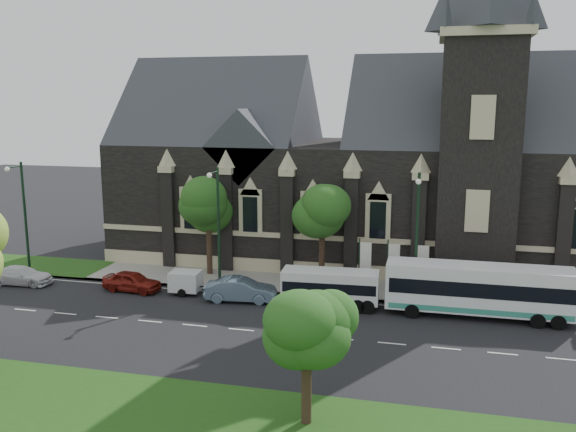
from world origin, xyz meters
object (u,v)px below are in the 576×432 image
(street_lamp_far, at_px, (23,212))
(car_far_red, at_px, (132,281))
(tree_park_east, at_px, (312,319))
(car_far_white, at_px, (21,276))
(street_lamp_near, at_px, (417,231))
(banner_flag_center, at_px, (391,262))
(banner_flag_right, at_px, (420,264))
(tour_coach, at_px, (479,289))
(tree_walk_left, at_px, (212,204))
(street_lamp_mid, at_px, (217,221))
(sedan, at_px, (241,290))
(banner_flag_left, at_px, (363,260))
(box_trailer, at_px, (186,281))
(tree_walk_right, at_px, (326,207))
(shuttle_bus, at_px, (331,286))

(street_lamp_far, xyz_separation_m, car_far_red, (9.97, -1.73, -4.38))
(tree_park_east, relative_size, car_far_white, 1.35)
(street_lamp_near, distance_m, banner_flag_center, 3.74)
(banner_flag_right, bearing_deg, tour_coach, -41.71)
(tree_walk_left, height_order, street_lamp_mid, street_lamp_mid)
(street_lamp_near, relative_size, car_far_red, 2.09)
(street_lamp_mid, distance_m, car_far_red, 7.65)
(street_lamp_far, relative_size, banner_flag_center, 2.25)
(sedan, bearing_deg, street_lamp_far, 76.66)
(banner_flag_left, height_order, box_trailer, banner_flag_left)
(street_lamp_near, distance_m, tour_coach, 5.36)
(tree_walk_left, distance_m, sedan, 8.54)
(tree_walk_right, distance_m, tree_walk_left, 9.01)
(tree_walk_left, bearing_deg, sedan, -53.70)
(tour_coach, bearing_deg, tree_park_east, -117.60)
(tour_coach, bearing_deg, shuttle_bus, -178.67)
(tree_walk_right, relative_size, shuttle_bus, 1.20)
(tree_walk_right, height_order, sedan, tree_walk_right)
(tour_coach, height_order, car_far_white, tour_coach)
(tree_walk_left, height_order, banner_flag_right, tree_walk_left)
(banner_flag_center, height_order, shuttle_bus, banner_flag_center)
(banner_flag_left, bearing_deg, shuttle_bus, -116.39)
(tree_walk_right, xyz_separation_m, car_far_red, (-13.25, -5.35, -5.08))
(banner_flag_right, height_order, shuttle_bus, banner_flag_right)
(sedan, bearing_deg, tour_coach, -94.89)
(street_lamp_mid, bearing_deg, street_lamp_far, 180.00)
(tree_walk_right, height_order, tour_coach, tree_walk_right)
(banner_flag_center, distance_m, shuttle_bus, 5.25)
(street_lamp_far, distance_m, banner_flag_left, 26.50)
(tree_walk_left, relative_size, banner_flag_right, 1.91)
(banner_flag_center, xyz_separation_m, banner_flag_right, (2.00, 0.00, 0.00))
(street_lamp_far, relative_size, car_far_white, 1.93)
(car_far_red, bearing_deg, tree_walk_right, -63.29)
(sedan, bearing_deg, car_far_white, 83.45)
(street_lamp_mid, bearing_deg, car_far_white, -171.74)
(tree_walk_right, relative_size, tree_walk_left, 1.02)
(street_lamp_far, distance_m, tour_coach, 34.19)
(street_lamp_mid, height_order, banner_flag_left, street_lamp_mid)
(tree_walk_right, height_order, car_far_red, tree_walk_right)
(banner_flag_center, bearing_deg, street_lamp_mid, -171.18)
(banner_flag_left, bearing_deg, street_lamp_far, -175.85)
(banner_flag_left, distance_m, banner_flag_right, 4.00)
(street_lamp_near, relative_size, car_far_white, 1.93)
(street_lamp_far, bearing_deg, shuttle_bus, -3.82)
(banner_flag_left, xyz_separation_m, car_far_white, (-25.23, -4.08, -1.71))
(street_lamp_far, height_order, shuttle_bus, street_lamp_far)
(car_far_red, bearing_deg, street_lamp_near, -80.35)
(banner_flag_center, height_order, banner_flag_right, same)
(street_lamp_mid, bearing_deg, tree_walk_left, 116.47)
(shuttle_bus, bearing_deg, tree_walk_left, 149.99)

